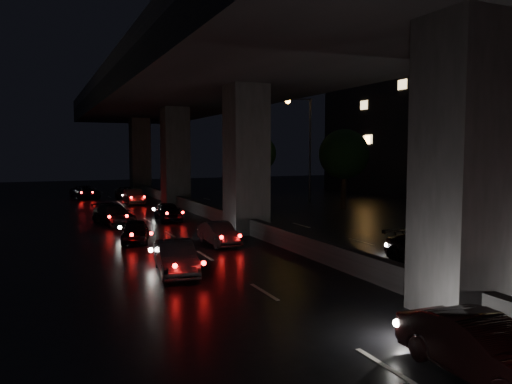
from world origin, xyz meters
TOP-DOWN VIEW (x-y plane):
  - ground at (0.00, 0.00)m, footprint 120.00×120.00m
  - viaduct at (0.00, 5.00)m, footprint 12.00×80.00m
  - median_barrier at (0.00, 5.00)m, footprint 0.45×70.00m
  - building_right_far at (27.00, 20.00)m, footprint 12.00×22.00m
  - tree_c at (11.00, 12.00)m, footprint 3.80×3.80m
  - tree_d at (11.00, 28.00)m, footprint 3.80×3.80m
  - streetlight_far at (10.97, 18.00)m, footprint 2.52×0.44m
  - car_1 at (-2.65, -13.18)m, footprint 1.40×3.73m
  - car_3 at (3.13, -5.59)m, footprint 1.99×4.35m
  - car_4 at (-5.93, -2.53)m, footprint 1.66×3.69m
  - car_5 at (-2.59, 2.20)m, footprint 1.23×3.26m
  - car_6 at (-6.12, 4.47)m, footprint 1.93×3.34m
  - car_7 at (-6.23, 10.97)m, footprint 2.49×4.34m
  - car_8 at (-2.82, 11.26)m, footprint 1.54×3.50m
  - car_9 at (-3.01, 22.34)m, footprint 1.38×3.83m
  - car_10 at (-2.78, 27.85)m, footprint 2.09×3.99m
  - car_11 at (-6.28, 29.29)m, footprint 2.71×4.57m

SIDE VIEW (x-z plane):
  - ground at x=0.00m, z-range 0.00..0.00m
  - median_barrier at x=0.00m, z-range 0.00..0.85m
  - car_5 at x=-2.59m, z-range 0.00..1.06m
  - car_6 at x=-6.12m, z-range 0.00..1.07m
  - car_10 at x=-2.78m, z-range 0.00..1.07m
  - car_8 at x=-2.82m, z-range 0.00..1.17m
  - car_4 at x=-5.93m, z-range 0.00..1.18m
  - car_7 at x=-6.23m, z-range 0.00..1.18m
  - car_11 at x=-6.28m, z-range 0.00..1.19m
  - car_1 at x=-2.65m, z-range 0.00..1.22m
  - car_3 at x=3.13m, z-range 0.00..1.23m
  - car_9 at x=-3.01m, z-range 0.00..1.26m
  - tree_c at x=11.00m, z-range 1.13..7.26m
  - tree_d at x=11.00m, z-range 1.13..7.26m
  - streetlight_far at x=10.97m, z-range 1.16..10.16m
  - building_right_far at x=27.00m, z-range 0.00..15.00m
  - viaduct at x=0.00m, z-range 3.09..13.59m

